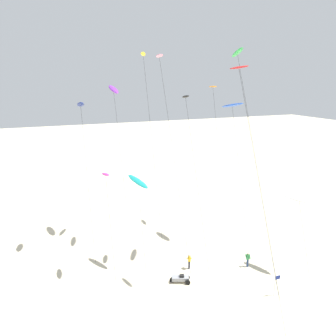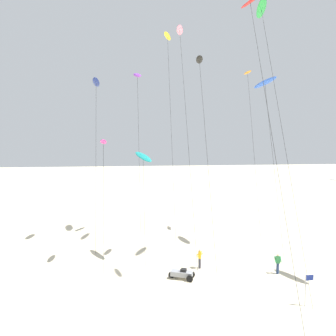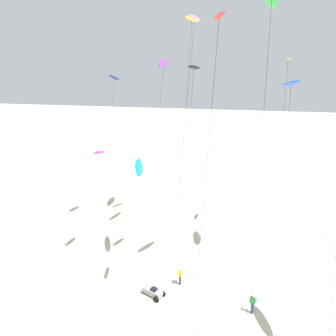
{
  "view_description": "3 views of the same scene",
  "coord_description": "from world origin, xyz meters",
  "px_view_note": "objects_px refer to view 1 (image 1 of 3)",
  "views": [
    {
      "loc": [
        -14.33,
        -26.4,
        19.66
      ],
      "look_at": [
        -1.16,
        5.11,
        10.75
      ],
      "focal_mm": 36.15,
      "sensor_mm": 36.0,
      "label": 1
    },
    {
      "loc": [
        -6.44,
        -23.81,
        10.63
      ],
      "look_at": [
        -2.03,
        5.47,
        8.41
      ],
      "focal_mm": 34.97,
      "sensor_mm": 36.0,
      "label": 2
    },
    {
      "loc": [
        4.55,
        -20.26,
        17.9
      ],
      "look_at": [
        -1.77,
        6.82,
        9.22
      ],
      "focal_mm": 33.85,
      "sensor_mm": 36.0,
      "label": 3
    }
  ],
  "objects_px": {
    "kite_navy": "(81,106)",
    "kite_teal": "(138,182)",
    "kite_red": "(241,77)",
    "kite_yellow": "(144,58)",
    "kite_green": "(238,55)",
    "kite_flyer_nearest": "(189,261)",
    "beach_buggy": "(181,278)",
    "kite_black": "(186,100)",
    "marker_flag": "(276,282)",
    "kite_purple": "(114,90)",
    "kite_blue": "(232,106)",
    "kite_flyer_middle": "(248,259)",
    "kite_white": "(299,200)",
    "kite_magenta": "(106,176)",
    "kite_orange": "(213,91)",
    "kite_pink": "(160,59)"
  },
  "relations": [
    {
      "from": "kite_blue",
      "to": "kite_white",
      "type": "height_order",
      "value": "kite_blue"
    },
    {
      "from": "kite_white",
      "to": "kite_orange",
      "type": "bearing_deg",
      "value": 99.02
    },
    {
      "from": "kite_flyer_middle",
      "to": "kite_blue",
      "type": "bearing_deg",
      "value": 75.02
    },
    {
      "from": "kite_navy",
      "to": "marker_flag",
      "type": "relative_size",
      "value": 8.36
    },
    {
      "from": "kite_black",
      "to": "kite_flyer_nearest",
      "type": "bearing_deg",
      "value": -101.03
    },
    {
      "from": "kite_flyer_nearest",
      "to": "kite_yellow",
      "type": "bearing_deg",
      "value": 96.4
    },
    {
      "from": "kite_orange",
      "to": "kite_flyer_middle",
      "type": "bearing_deg",
      "value": -99.78
    },
    {
      "from": "kite_blue",
      "to": "kite_pink",
      "type": "bearing_deg",
      "value": 166.63
    },
    {
      "from": "kite_white",
      "to": "kite_red",
      "type": "bearing_deg",
      "value": 177.91
    },
    {
      "from": "kite_blue",
      "to": "kite_orange",
      "type": "height_order",
      "value": "kite_orange"
    },
    {
      "from": "kite_yellow",
      "to": "kite_green",
      "type": "height_order",
      "value": "kite_green"
    },
    {
      "from": "kite_pink",
      "to": "kite_green",
      "type": "bearing_deg",
      "value": -45.24
    },
    {
      "from": "kite_pink",
      "to": "kite_orange",
      "type": "bearing_deg",
      "value": 18.12
    },
    {
      "from": "kite_orange",
      "to": "kite_flyer_middle",
      "type": "xyz_separation_m",
      "value": [
        -2.1,
        -12.18,
        -17.33
      ]
    },
    {
      "from": "kite_magenta",
      "to": "beach_buggy",
      "type": "relative_size",
      "value": 5.24
    },
    {
      "from": "kite_navy",
      "to": "kite_teal",
      "type": "bearing_deg",
      "value": -53.12
    },
    {
      "from": "kite_purple",
      "to": "beach_buggy",
      "type": "xyz_separation_m",
      "value": [
        2.59,
        -14.28,
        -18.04
      ]
    },
    {
      "from": "kite_navy",
      "to": "kite_flyer_nearest",
      "type": "relative_size",
      "value": 10.51
    },
    {
      "from": "kite_flyer_nearest",
      "to": "marker_flag",
      "type": "distance_m",
      "value": 9.14
    },
    {
      "from": "kite_blue",
      "to": "kite_teal",
      "type": "bearing_deg",
      "value": -170.33
    },
    {
      "from": "kite_red",
      "to": "kite_yellow",
      "type": "distance_m",
      "value": 15.05
    },
    {
      "from": "kite_teal",
      "to": "kite_magenta",
      "type": "bearing_deg",
      "value": -167.79
    },
    {
      "from": "kite_white",
      "to": "kite_blue",
      "type": "bearing_deg",
      "value": 104.13
    },
    {
      "from": "kite_orange",
      "to": "beach_buggy",
      "type": "xyz_separation_m",
      "value": [
        -10.02,
        -12.05,
        -17.8
      ]
    },
    {
      "from": "kite_magenta",
      "to": "kite_flyer_nearest",
      "type": "xyz_separation_m",
      "value": [
        8.03,
        -2.42,
        -9.76
      ]
    },
    {
      "from": "kite_red",
      "to": "kite_purple",
      "type": "distance_m",
      "value": 17.74
    },
    {
      "from": "kite_green",
      "to": "kite_flyer_nearest",
      "type": "distance_m",
      "value": 21.99
    },
    {
      "from": "kite_red",
      "to": "kite_teal",
      "type": "bearing_deg",
      "value": 135.69
    },
    {
      "from": "kite_black",
      "to": "kite_purple",
      "type": "bearing_deg",
      "value": 115.85
    },
    {
      "from": "kite_magenta",
      "to": "kite_flyer_nearest",
      "type": "relative_size",
      "value": 6.63
    },
    {
      "from": "kite_orange",
      "to": "kite_navy",
      "type": "bearing_deg",
      "value": -176.77
    },
    {
      "from": "kite_green",
      "to": "beach_buggy",
      "type": "distance_m",
      "value": 23.17
    },
    {
      "from": "kite_black",
      "to": "beach_buggy",
      "type": "distance_m",
      "value": 17.89
    },
    {
      "from": "kite_pink",
      "to": "kite_yellow",
      "type": "bearing_deg",
      "value": 103.88
    },
    {
      "from": "kite_magenta",
      "to": "kite_flyer_middle",
      "type": "xyz_separation_m",
      "value": [
        14.06,
        -4.5,
        -9.76
      ]
    },
    {
      "from": "kite_purple",
      "to": "kite_blue",
      "type": "bearing_deg",
      "value": -29.3
    },
    {
      "from": "kite_red",
      "to": "kite_yellow",
      "type": "height_order",
      "value": "kite_yellow"
    },
    {
      "from": "kite_red",
      "to": "beach_buggy",
      "type": "height_order",
      "value": "kite_red"
    },
    {
      "from": "kite_flyer_middle",
      "to": "kite_white",
      "type": "bearing_deg",
      "value": -25.11
    },
    {
      "from": "kite_black",
      "to": "kite_yellow",
      "type": "distance_m",
      "value": 9.59
    },
    {
      "from": "kite_white",
      "to": "kite_magenta",
      "type": "distance_m",
      "value": 19.75
    },
    {
      "from": "kite_teal",
      "to": "marker_flag",
      "type": "relative_size",
      "value": 4.77
    },
    {
      "from": "kite_red",
      "to": "kite_yellow",
      "type": "relative_size",
      "value": 0.91
    },
    {
      "from": "kite_blue",
      "to": "beach_buggy",
      "type": "bearing_deg",
      "value": -143.71
    },
    {
      "from": "kite_red",
      "to": "kite_magenta",
      "type": "height_order",
      "value": "kite_red"
    },
    {
      "from": "kite_purple",
      "to": "kite_black",
      "type": "relative_size",
      "value": 1.05
    },
    {
      "from": "kite_red",
      "to": "kite_flyer_nearest",
      "type": "height_order",
      "value": "kite_red"
    },
    {
      "from": "kite_black",
      "to": "kite_yellow",
      "type": "xyz_separation_m",
      "value": [
        -1.61,
        8.34,
        4.46
      ]
    },
    {
      "from": "kite_orange",
      "to": "kite_yellow",
      "type": "distance_m",
      "value": 10.11
    },
    {
      "from": "kite_teal",
      "to": "kite_yellow",
      "type": "bearing_deg",
      "value": 65.53
    }
  ]
}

